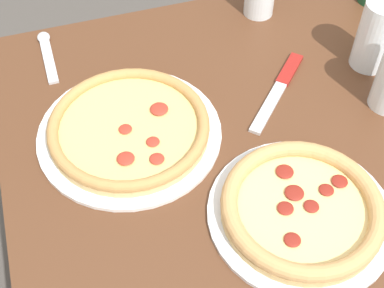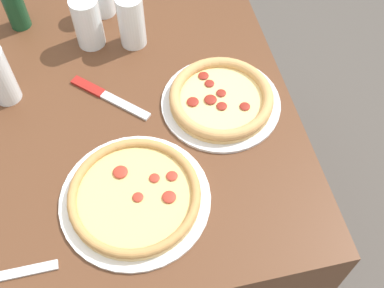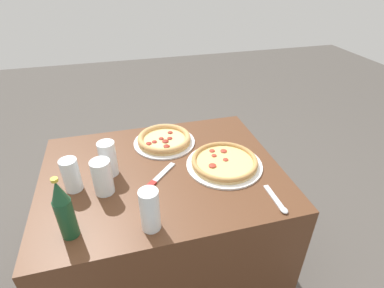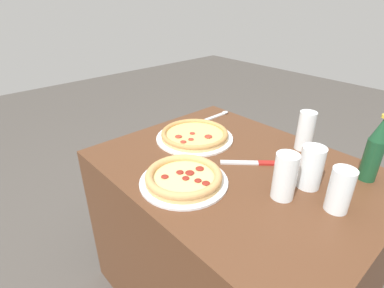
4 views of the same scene
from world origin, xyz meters
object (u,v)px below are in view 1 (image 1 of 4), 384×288
object	(u,v)px
pizza_margherita	(129,128)
pizza_salami	(302,209)
spoon	(47,51)
knife	(279,88)
glass_cola	(376,37)

from	to	relation	value
pizza_margherita	pizza_salami	world-z (taller)	pizza_salami
pizza_salami	spoon	bearing A→B (deg)	122.30
knife	spoon	bearing A→B (deg)	149.30
glass_cola	spoon	distance (m)	0.66
knife	spoon	xyz separation A→B (m)	(-0.41, 0.25, 0.00)
pizza_margherita	glass_cola	bearing A→B (deg)	4.68
pizza_salami	knife	size ratio (longest dim) A/B	1.61
pizza_margherita	glass_cola	world-z (taller)	glass_cola
knife	spoon	size ratio (longest dim) A/B	1.15
pizza_margherita	spoon	world-z (taller)	pizza_margherita
pizza_margherita	knife	distance (m)	0.30
pizza_margherita	spoon	size ratio (longest dim) A/B	2.06
pizza_salami	glass_cola	size ratio (longest dim) A/B	2.08
pizza_salami	knife	distance (m)	0.29
pizza_salami	pizza_margherita	bearing A→B (deg)	131.32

